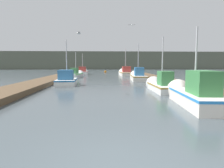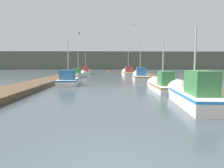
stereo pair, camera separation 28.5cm
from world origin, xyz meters
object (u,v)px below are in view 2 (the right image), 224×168
fishing_boat_3 (140,76)px  channel_buoy (108,72)px  mooring_piling_1 (190,85)px  seagull_1 (79,33)px  fishing_boat_1 (162,85)px  seagull_lead (133,25)px  fishing_boat_4 (79,74)px  fishing_boat_0 (193,94)px  fishing_boat_2 (69,80)px  fishing_boat_6 (86,72)px  fishing_boat_5 (128,73)px

fishing_boat_3 → channel_buoy: 21.30m
mooring_piling_1 → seagull_1: (-6.56, 1.22, 3.08)m
fishing_boat_1 → channel_buoy: size_ratio=4.49×
seagull_lead → channel_buoy: bearing=-76.8°
fishing_boat_4 → mooring_piling_1: (8.77, -17.29, 0.27)m
fishing_boat_0 → fishing_boat_4: size_ratio=0.93×
seagull_1 → channel_buoy: bearing=-19.5°
fishing_boat_1 → fishing_boat_2: fishing_boat_2 is taller
fishing_boat_2 → fishing_boat_3: 8.96m
fishing_boat_2 → fishing_boat_1: bearing=-35.4°
fishing_boat_6 → seagull_1: (2.02, -24.09, 3.33)m
fishing_boat_4 → seagull_lead: (6.18, -11.52, 4.74)m
fishing_boat_0 → fishing_boat_2: (-7.50, 9.54, -0.07)m
fishing_boat_6 → seagull_lead: seagull_lead is taller
fishing_boat_4 → fishing_boat_0: bearing=-62.7°
fishing_boat_0 → mooring_piling_1: size_ratio=3.81×
fishing_boat_3 → channel_buoy: size_ratio=5.83×
seagull_1 → fishing_boat_5: bearing=-30.3°
fishing_boat_2 → fishing_boat_6: 18.08m
fishing_boat_0 → fishing_boat_6: size_ratio=1.08×
fishing_boat_5 → fishing_boat_1: bearing=-90.0°
fishing_boat_3 → fishing_boat_6: fishing_boat_3 is taller
fishing_boat_0 → fishing_boat_2: bearing=133.6°
fishing_boat_0 → seagull_1: size_ratio=9.29×
fishing_boat_2 → fishing_boat_5: (7.06, 14.07, 0.02)m
fishing_boat_2 → fishing_boat_4: fishing_boat_2 is taller
fishing_boat_1 → fishing_boat_4: size_ratio=0.83×
fishing_boat_1 → channel_buoy: (-3.39, 30.56, -0.24)m
fishing_boat_2 → fishing_boat_4: bearing=89.1°
fishing_boat_1 → fishing_boat_4: 16.66m
fishing_boat_0 → seagull_lead: (-1.75, 8.07, 4.66)m
fishing_boat_0 → seagull_lead: size_ratio=9.29×
fishing_boat_0 → fishing_boat_3: fishing_boat_3 is taller
fishing_boat_1 → seagull_lead: (-1.67, 3.17, 4.77)m
channel_buoy → seagull_1: seagull_1 is taller
fishing_boat_0 → channel_buoy: bearing=101.0°
fishing_boat_1 → fishing_boat_6: 23.98m
seagull_lead → seagull_1: (-3.97, -4.54, -1.39)m
fishing_boat_5 → fishing_boat_6: fishing_boat_5 is taller
fishing_boat_1 → fishing_boat_3: bearing=90.7°
mooring_piling_1 → channel_buoy: mooring_piling_1 is taller
fishing_boat_4 → seagull_lead: seagull_lead is taller
fishing_boat_1 → fishing_boat_0: bearing=-87.9°
fishing_boat_5 → seagull_lead: (-1.32, -15.54, 4.72)m
fishing_boat_0 → fishing_boat_3: (-0.00, 14.45, -0.06)m
fishing_boat_1 → channel_buoy: 30.75m
fishing_boat_0 → seagull_lead: bearing=107.7°
seagull_lead → mooring_piling_1: bearing=123.9°
fishing_boat_0 → mooring_piling_1: fishing_boat_0 is taller
fishing_boat_0 → seagull_lead: seagull_lead is taller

